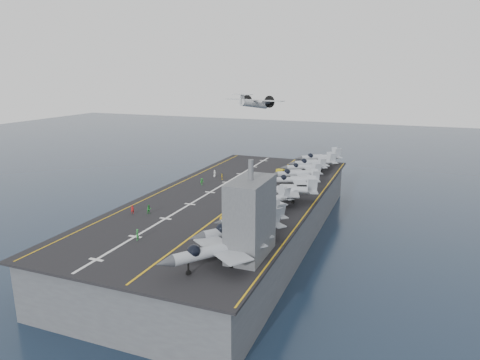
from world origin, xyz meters
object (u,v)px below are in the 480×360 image
(island_superstructure, at_px, (251,209))
(tow_cart_a, at_px, (226,220))
(fighter_jet_0, at_px, (217,249))
(transport_plane, at_px, (254,104))

(island_superstructure, distance_m, tow_cart_a, 16.83)
(island_superstructure, bearing_deg, tow_cart_a, 127.41)
(fighter_jet_0, xyz_separation_m, tow_cart_a, (-6.23, 17.79, -2.25))
(transport_plane, bearing_deg, island_superstructure, -70.74)
(island_superstructure, bearing_deg, transport_plane, 109.26)
(tow_cart_a, bearing_deg, fighter_jet_0, -70.71)
(tow_cart_a, xyz_separation_m, transport_plane, (-20.77, 73.95, 15.97))
(fighter_jet_0, relative_size, transport_plane, 0.73)
(island_superstructure, xyz_separation_m, tow_cart_a, (-9.32, 12.18, -6.92))
(transport_plane, bearing_deg, tow_cart_a, -74.31)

